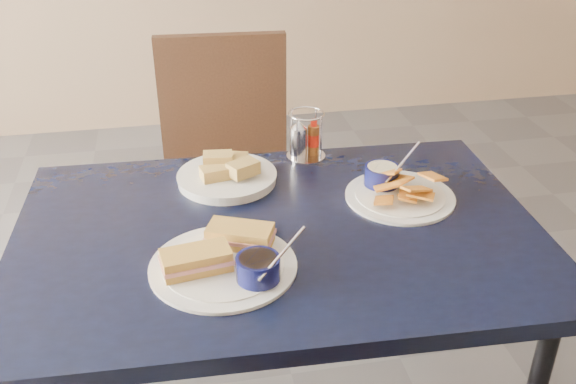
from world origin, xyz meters
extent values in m
cube|color=black|center=(-0.09, 0.03, 0.73)|extent=(1.24, 0.86, 0.04)
cylinder|color=black|center=(-0.61, 0.36, 0.35)|extent=(0.04, 0.04, 0.71)
cylinder|color=black|center=(0.44, 0.36, 0.35)|extent=(0.04, 0.04, 0.71)
cube|color=black|center=(-0.14, 0.76, 0.46)|extent=(0.48, 0.46, 0.04)
cylinder|color=black|center=(-0.32, 0.59, 0.22)|extent=(0.04, 0.04, 0.44)
cylinder|color=black|center=(0.05, 0.59, 0.22)|extent=(0.04, 0.04, 0.44)
cylinder|color=black|center=(-0.32, 0.93, 0.22)|extent=(0.04, 0.04, 0.44)
cylinder|color=black|center=(0.05, 0.93, 0.22)|extent=(0.04, 0.04, 0.44)
cube|color=black|center=(-0.14, 0.95, 0.72)|extent=(0.45, 0.07, 0.47)
cylinder|color=white|center=(-0.23, -0.10, 0.75)|extent=(0.31, 0.31, 0.01)
cylinder|color=white|center=(-0.23, -0.10, 0.76)|extent=(0.26, 0.26, 0.00)
cube|color=gold|center=(-0.28, -0.11, 0.78)|extent=(0.15, 0.09, 0.04)
cube|color=tan|center=(-0.28, -0.11, 0.78)|extent=(0.16, 0.10, 0.01)
cube|color=gold|center=(-0.18, -0.03, 0.78)|extent=(0.16, 0.12, 0.04)
cube|color=tan|center=(-0.18, -0.03, 0.78)|extent=(0.16, 0.13, 0.01)
cylinder|color=#090B32|center=(-0.16, -0.16, 0.79)|extent=(0.09, 0.09, 0.05)
cylinder|color=black|center=(-0.16, -0.16, 0.80)|extent=(0.08, 0.08, 0.01)
cylinder|color=silver|center=(-0.12, -0.18, 0.83)|extent=(0.11, 0.07, 0.08)
cylinder|color=white|center=(0.24, 0.11, 0.75)|extent=(0.27, 0.27, 0.01)
cylinder|color=white|center=(0.24, 0.11, 0.76)|extent=(0.22, 0.22, 0.00)
cube|color=orange|center=(0.18, 0.07, 0.76)|extent=(0.07, 0.08, 0.03)
cube|color=orange|center=(0.26, 0.09, 0.77)|extent=(0.08, 0.06, 0.02)
cube|color=orange|center=(0.24, 0.08, 0.77)|extent=(0.07, 0.08, 0.01)
cube|color=orange|center=(0.20, 0.11, 0.78)|extent=(0.07, 0.05, 0.03)
cube|color=orange|center=(0.24, 0.14, 0.78)|extent=(0.07, 0.08, 0.02)
cube|color=orange|center=(0.26, 0.05, 0.79)|extent=(0.08, 0.07, 0.01)
cube|color=orange|center=(0.25, 0.06, 0.79)|extent=(0.07, 0.06, 0.03)
cube|color=orange|center=(0.21, 0.15, 0.80)|extent=(0.08, 0.08, 0.03)
cube|color=orange|center=(0.31, 0.11, 0.80)|extent=(0.06, 0.08, 0.02)
cylinder|color=#090B32|center=(0.21, 0.17, 0.79)|extent=(0.09, 0.09, 0.05)
cylinder|color=beige|center=(0.21, 0.17, 0.80)|extent=(0.08, 0.08, 0.01)
cylinder|color=silver|center=(0.25, 0.15, 0.83)|extent=(0.11, 0.07, 0.08)
cylinder|color=white|center=(-0.18, 0.28, 0.76)|extent=(0.26, 0.26, 0.02)
cylinder|color=white|center=(-0.18, 0.28, 0.77)|extent=(0.21, 0.21, 0.00)
cube|color=tan|center=(-0.21, 0.26, 0.79)|extent=(0.08, 0.06, 0.03)
cube|color=tan|center=(-0.16, 0.31, 0.79)|extent=(0.09, 0.07, 0.03)
cube|color=tan|center=(-0.14, 0.25, 0.80)|extent=(0.09, 0.08, 0.03)
cube|color=tan|center=(-0.20, 0.30, 0.81)|extent=(0.08, 0.06, 0.03)
cylinder|color=silver|center=(0.06, 0.39, 0.75)|extent=(0.11, 0.11, 0.01)
cylinder|color=silver|center=(0.09, 0.42, 0.82)|extent=(0.01, 0.01, 0.13)
cylinder|color=silver|center=(0.02, 0.42, 0.82)|extent=(0.00, 0.01, 0.13)
cylinder|color=silver|center=(0.02, 0.35, 0.82)|extent=(0.00, 0.01, 0.13)
cylinder|color=silver|center=(0.09, 0.35, 0.82)|extent=(0.01, 0.01, 0.13)
torus|color=silver|center=(0.06, 0.39, 0.88)|extent=(0.10, 0.10, 0.00)
cylinder|color=silver|center=(0.03, 0.39, 0.80)|extent=(0.05, 0.05, 0.08)
cone|color=silver|center=(0.03, 0.39, 0.85)|extent=(0.04, 0.04, 0.02)
cylinder|color=brown|center=(0.08, 0.39, 0.80)|extent=(0.03, 0.03, 0.08)
cylinder|color=#A91709|center=(0.08, 0.39, 0.80)|extent=(0.03, 0.03, 0.03)
cylinder|color=#A91709|center=(0.08, 0.39, 0.85)|extent=(0.02, 0.02, 0.02)
camera|label=1|loc=(-0.30, -1.20, 1.54)|focal=40.00mm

